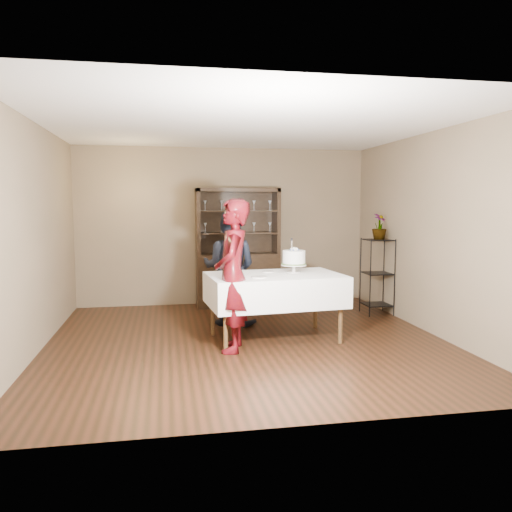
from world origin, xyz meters
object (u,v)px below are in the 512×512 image
object	(u,v)px
cake_table	(275,290)
cake	(294,259)
woman	(233,275)
man	(229,268)
plant_etagere	(377,273)
potted_plant	(379,227)
china_hutch	(238,267)

from	to	relation	value
cake_table	cake	xyz separation A→B (m)	(0.28, 0.13, 0.38)
woman	man	xyz separation A→B (m)	(0.12, 1.29, -0.08)
plant_etagere	potted_plant	xyz separation A→B (m)	(-0.00, -0.04, 0.74)
woman	potted_plant	distance (m)	2.98
plant_etagere	woman	distance (m)	2.97
cake_table	cake	bearing A→B (deg)	24.50
china_hutch	plant_etagere	bearing A→B (deg)	-26.83
woman	potted_plant	xyz separation A→B (m)	(2.51, 1.53, 0.49)
plant_etagere	cake_table	xyz separation A→B (m)	(-1.92, -1.18, -0.00)
cake	plant_etagere	bearing A→B (deg)	32.74
china_hutch	cake_table	size ratio (longest dim) A/B	1.13
man	potted_plant	xyz separation A→B (m)	(2.39, 0.24, 0.57)
cake_table	man	distance (m)	1.03
woman	cake	bearing A→B (deg)	131.14
plant_etagere	cake_table	world-z (taller)	plant_etagere
man	cake	bearing A→B (deg)	157.41
woman	potted_plant	world-z (taller)	woman
cake	potted_plant	distance (m)	1.95
potted_plant	woman	bearing A→B (deg)	-148.70
cake	man	bearing A→B (deg)	134.14
china_hutch	potted_plant	bearing A→B (deg)	-27.78
cake_table	cake	size ratio (longest dim) A/B	3.90
man	cake	distance (m)	1.10
china_hutch	man	size ratio (longest dim) A/B	1.21
plant_etagere	woman	xyz separation A→B (m)	(-2.51, -1.57, 0.25)
cake	cake_table	bearing A→B (deg)	-155.50
woman	cake	size ratio (longest dim) A/B	3.96
potted_plant	cake_table	bearing A→B (deg)	-149.28
woman	china_hutch	bearing A→B (deg)	-178.74
man	plant_etagere	bearing A→B (deg)	-150.11
man	cake	world-z (taller)	man
cake_table	plant_etagere	bearing A→B (deg)	31.60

